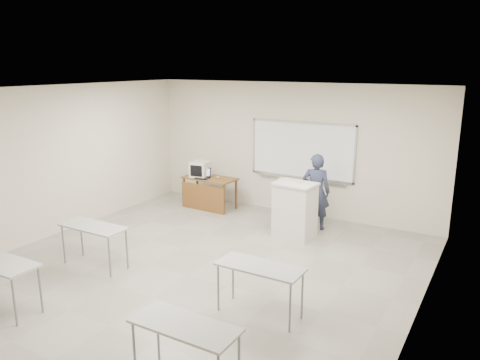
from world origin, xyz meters
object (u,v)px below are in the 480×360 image
Objects in this scene: instructor_desk at (207,188)px; crt_monitor at (201,169)px; whiteboard at (302,151)px; mouse at (218,177)px; laptop at (203,176)px; presenter at (316,192)px; podium at (295,210)px; keyboard at (290,180)px.

crt_monitor is (-0.25, 0.09, 0.41)m from instructor_desk.
whiteboard is 25.37× the size of mouse.
laptop is 2.84m from presenter.
podium reaches higher than laptop.
keyboard reaches higher than crt_monitor.
mouse is 2.54m from presenter.
instructor_desk is at bearing 170.42° from podium.
podium is 2.76m from laptop.
presenter reaches higher than mouse.
podium reaches higher than instructor_desk.
whiteboard is at bearing 27.49° from mouse.
laptop is (-2.17, -0.79, -0.67)m from whiteboard.
presenter is at bearing 2.25° from instructor_desk.
podium is 0.60m from keyboard.
podium is 2.47× the size of crt_monitor.
mouse reaches higher than instructor_desk.
mouse is (-1.87, -0.62, -0.71)m from whiteboard.
mouse is (0.45, 0.07, -0.16)m from crt_monitor.
whiteboard reaches higher than podium.
crt_monitor is 2.77m from keyboard.
whiteboard is 2.48m from crt_monitor.
crt_monitor is at bearing 170.02° from podium.
crt_monitor is (-2.82, 0.78, 0.37)m from podium.
keyboard is (2.42, -0.61, 0.62)m from instructor_desk.
mouse is at bearing 40.87° from instructor_desk.
whiteboard is at bearing 114.29° from podium.
instructor_desk is at bearing -14.08° from presenter.
podium is at bearing -21.40° from keyboard.
whiteboard is 2.20× the size of podium.
mouse is at bearing -17.67° from presenter.
keyboard reaches higher than instructor_desk.
instructor_desk is 2.75m from presenter.
crt_monitor is (-2.32, -0.69, -0.55)m from whiteboard.
mouse is at bearing 167.52° from keyboard.
presenter is (0.32, 0.61, -0.33)m from keyboard.
presenter reaches higher than podium.
instructor_desk is at bearing -132.29° from mouse.
instructor_desk is at bearing -159.40° from whiteboard.
keyboard is at bearing -21.27° from crt_monitor.
presenter is (0.17, 0.69, 0.24)m from podium.
presenter is at bearing -49.38° from whiteboard.
podium is 2.52m from mouse.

